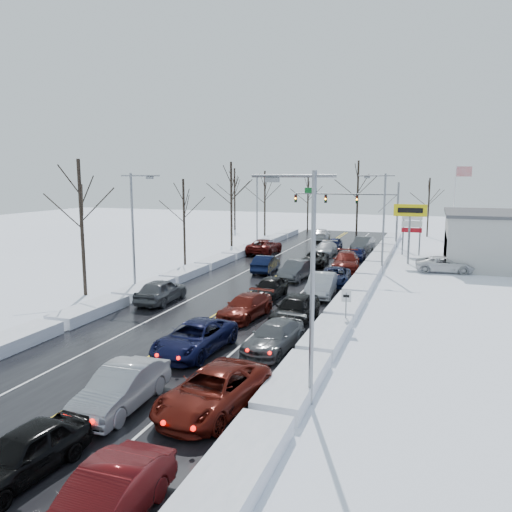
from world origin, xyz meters
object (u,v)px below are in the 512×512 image
at_px(tires_plus_sign, 410,214).
at_px(flagpole, 456,199).
at_px(traffic_signal_mast, 356,202).
at_px(oncoming_car_0, 266,272).
at_px(queued_car_0, 26,476).

xyz_separation_m(tires_plus_sign, flagpole, (4.67, 14.01, 0.93)).
distance_m(traffic_signal_mast, flagpole, 11.90).
distance_m(traffic_signal_mast, tires_plus_sign, 13.92).
bearing_deg(traffic_signal_mast, oncoming_car_0, -103.73).
bearing_deg(flagpole, queued_car_0, -103.74).
relative_size(traffic_signal_mast, queued_car_0, 3.08).
height_order(traffic_signal_mast, flagpole, flagpole).
relative_size(traffic_signal_mast, oncoming_car_0, 2.80).
distance_m(traffic_signal_mast, oncoming_car_0, 22.23).
relative_size(traffic_signal_mast, flagpole, 1.33).
xyz_separation_m(traffic_signal_mast, flagpole, (11.72, 2.01, 0.45)).
distance_m(queued_car_0, oncoming_car_0, 32.65).
relative_size(flagpole, oncoming_car_0, 2.11).
height_order(traffic_signal_mast, queued_car_0, traffic_signal_mast).
height_order(traffic_signal_mast, oncoming_car_0, traffic_signal_mast).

